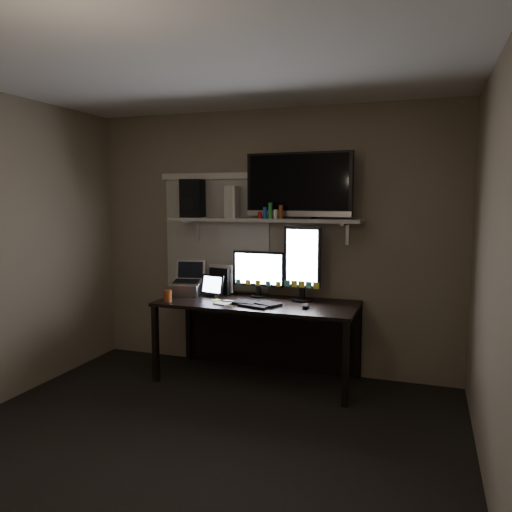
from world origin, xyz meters
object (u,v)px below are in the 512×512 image
at_px(monitor_landscape, 259,274).
at_px(speaker, 193,198).
at_px(mouse, 306,306).
at_px(tablet, 213,286).
at_px(monitor_portrait, 302,263).
at_px(cup, 168,296).
at_px(desk, 261,318).
at_px(tv, 299,186).
at_px(game_console, 233,202).
at_px(laptop, 186,279).
at_px(keyboard, 257,303).

height_order(monitor_landscape, speaker, speaker).
bearing_deg(mouse, tablet, 158.78).
distance_m(monitor_portrait, cup, 1.26).
height_order(desk, tv, tv).
bearing_deg(game_console, tv, -9.01).
distance_m(laptop, speaker, 0.78).
xyz_separation_m(monitor_landscape, tablet, (-0.42, -0.13, -0.12)).
height_order(monitor_landscape, tablet, monitor_landscape).
distance_m(laptop, cup, 0.35).
bearing_deg(game_console, laptop, -173.21).
xyz_separation_m(desk, keyboard, (0.04, -0.25, 0.19)).
xyz_separation_m(desk, monitor_portrait, (0.38, 0.05, 0.52)).
bearing_deg(desk, speaker, 174.99).
distance_m(monitor_landscape, mouse, 0.67).
relative_size(desk, cup, 16.59).
xyz_separation_m(cup, tv, (1.09, 0.47, 0.99)).
bearing_deg(mouse, speaker, 156.92).
xyz_separation_m(laptop, tv, (1.07, 0.13, 0.89)).
xyz_separation_m(monitor_landscape, speaker, (-0.66, -0.04, 0.71)).
height_order(desk, cup, cup).
bearing_deg(desk, tablet, -176.20).
bearing_deg(tv, tablet, -166.83).
bearing_deg(desk, monitor_landscape, 120.99).
distance_m(desk, speaker, 1.32).
relative_size(mouse, speaker, 0.29).
bearing_deg(cup, tablet, 50.08).
xyz_separation_m(monitor_portrait, mouse, (0.10, -0.29, -0.33)).
height_order(monitor_landscape, keyboard, monitor_landscape).
xyz_separation_m(tablet, tv, (0.80, 0.12, 0.94)).
xyz_separation_m(monitor_portrait, laptop, (-1.12, -0.10, -0.19)).
distance_m(keyboard, mouse, 0.44).
bearing_deg(mouse, keyboard, 171.60).
relative_size(mouse, cup, 0.96).
xyz_separation_m(desk, cup, (-0.77, -0.38, 0.23)).
xyz_separation_m(tablet, cup, (-0.29, -0.35, -0.05)).
xyz_separation_m(mouse, laptop, (-1.23, 0.20, 0.14)).
bearing_deg(tablet, tv, 20.51).
bearing_deg(speaker, game_console, -8.39).
xyz_separation_m(keyboard, cup, (-0.81, -0.14, 0.04)).
distance_m(cup, game_console, 1.07).
height_order(mouse, laptop, laptop).
bearing_deg(keyboard, desk, 114.36).
xyz_separation_m(monitor_portrait, tablet, (-0.85, -0.08, -0.24)).
bearing_deg(mouse, desk, 144.34).
xyz_separation_m(desk, tv, (0.32, 0.09, 1.22)).
xyz_separation_m(keyboard, laptop, (-0.79, 0.20, 0.15)).
bearing_deg(mouse, cup, 177.56).
relative_size(monitor_portrait, tv, 0.70).
relative_size(laptop, game_console, 1.07).
height_order(mouse, speaker, speaker).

